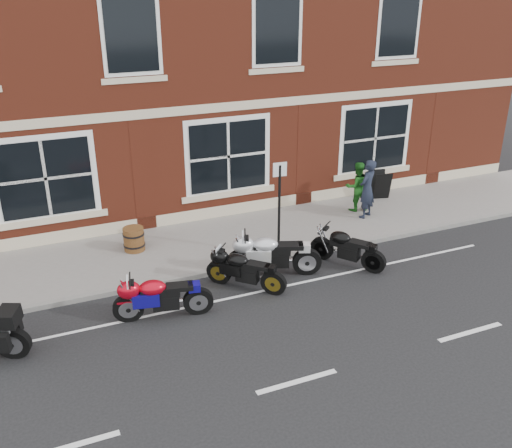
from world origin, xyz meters
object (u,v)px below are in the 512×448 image
at_px(moto_sport_silver, 272,253).
at_px(parking_sign, 279,203).
at_px(a_board_sign, 380,185).
at_px(pedestrian_right, 357,186).
at_px(moto_sport_black, 245,268).
at_px(moto_naked_black, 347,246).
at_px(moto_sport_red, 161,295).
at_px(barrel_planter, 134,239).
at_px(pedestrian_left, 367,189).

height_order(moto_sport_silver, parking_sign, parking_sign).
xyz_separation_m(moto_sport_silver, a_board_sign, (5.23, 3.14, -0.03)).
height_order(pedestrian_right, parking_sign, parking_sign).
distance_m(moto_sport_black, moto_sport_silver, 0.93).
bearing_deg(parking_sign, moto_sport_black, -137.31).
xyz_separation_m(moto_sport_black, moto_sport_silver, (0.86, 0.35, 0.08)).
distance_m(moto_naked_black, a_board_sign, 4.74).
height_order(moto_sport_red, parking_sign, parking_sign).
distance_m(moto_naked_black, barrel_planter, 5.50).
relative_size(moto_naked_black, pedestrian_right, 1.13).
bearing_deg(moto_naked_black, barrel_planter, 115.71).
bearing_deg(moto_sport_red, moto_sport_silver, -63.01).
distance_m(moto_sport_black, barrel_planter, 3.43).
xyz_separation_m(moto_naked_black, barrel_planter, (-4.80, 2.69, -0.09)).
bearing_deg(moto_sport_red, a_board_sign, -52.64).
relative_size(moto_sport_red, pedestrian_right, 1.38).
distance_m(a_board_sign, parking_sign, 5.42).
bearing_deg(moto_sport_silver, barrel_planter, 70.93).
xyz_separation_m(moto_naked_black, a_board_sign, (3.30, 3.40, 0.05)).
xyz_separation_m(moto_sport_silver, pedestrian_right, (3.98, 2.55, 0.29)).
xyz_separation_m(moto_sport_red, barrel_planter, (0.10, 3.24, -0.12)).
height_order(moto_sport_silver, pedestrian_right, pedestrian_right).
distance_m(moto_sport_silver, parking_sign, 1.29).
height_order(moto_naked_black, barrel_planter, moto_naked_black).
height_order(pedestrian_left, barrel_planter, pedestrian_left).
relative_size(moto_sport_black, barrel_planter, 2.38).
height_order(moto_naked_black, pedestrian_right, pedestrian_right).
xyz_separation_m(moto_sport_black, a_board_sign, (6.09, 3.49, 0.06)).
relative_size(moto_sport_silver, a_board_sign, 2.44).
height_order(moto_sport_red, barrel_planter, moto_sport_red).
height_order(moto_sport_red, a_board_sign, a_board_sign).
height_order(moto_sport_red, pedestrian_right, pedestrian_right).
xyz_separation_m(moto_sport_black, pedestrian_left, (4.82, 2.33, 0.49)).
bearing_deg(moto_sport_black, pedestrian_right, -14.00).
xyz_separation_m(pedestrian_right, a_board_sign, (1.25, 0.59, -0.31)).
distance_m(pedestrian_right, barrel_planter, 6.86).
xyz_separation_m(moto_naked_black, pedestrian_left, (2.02, 2.24, 0.48)).
bearing_deg(barrel_planter, moto_sport_silver, -40.26).
relative_size(moto_sport_black, pedestrian_right, 0.98).
relative_size(moto_naked_black, a_board_sign, 1.92).
distance_m(moto_sport_black, parking_sign, 2.01).
height_order(moto_sport_black, pedestrian_left, pedestrian_left).
bearing_deg(moto_naked_black, parking_sign, 111.37).
height_order(moto_sport_silver, a_board_sign, moto_sport_silver).
bearing_deg(pedestrian_right, moto_naked_black, 60.64).
distance_m(moto_sport_red, moto_sport_silver, 3.07).
bearing_deg(barrel_planter, moto_sport_red, -91.75).
xyz_separation_m(moto_sport_black, pedestrian_right, (4.84, 2.90, 0.37)).
height_order(a_board_sign, barrel_planter, a_board_sign).
relative_size(moto_sport_black, a_board_sign, 1.66).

